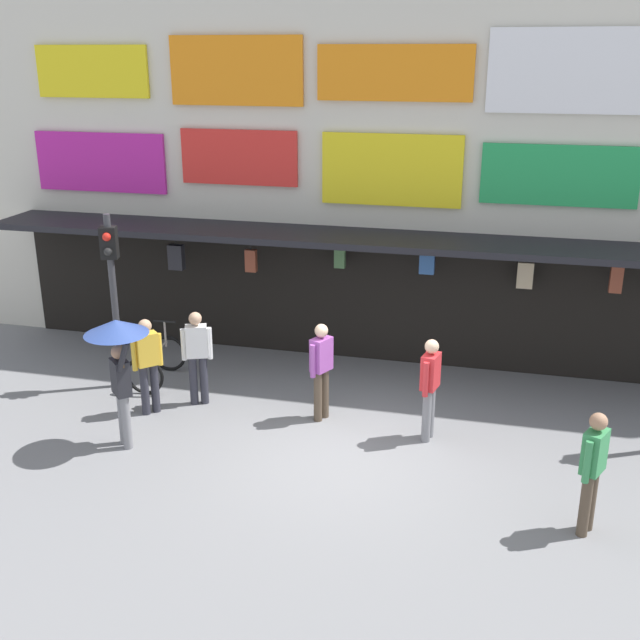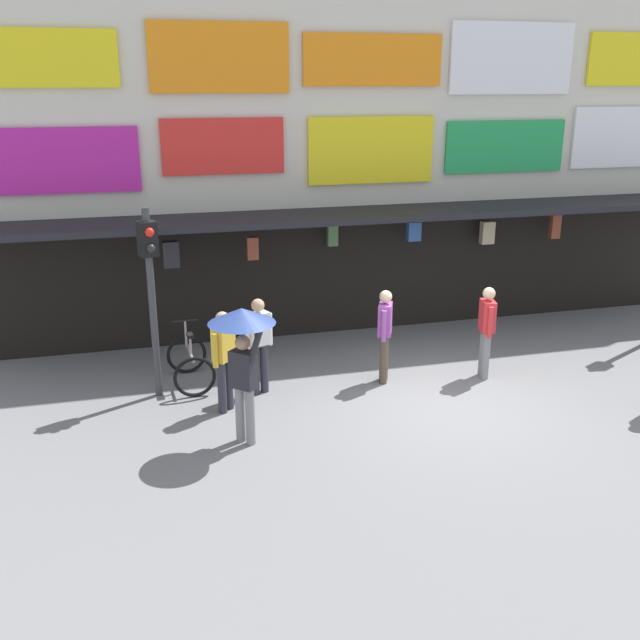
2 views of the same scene
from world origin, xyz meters
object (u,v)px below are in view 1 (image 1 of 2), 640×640
(bicycle_parked, at_px, (157,362))
(pedestrian_in_purple, at_px, (197,353))
(pedestrian_in_red, at_px, (430,384))
(pedestrian_with_umbrella, at_px, (118,347))
(pedestrian_in_blue, at_px, (593,467))
(pedestrian_in_black, at_px, (321,366))
(traffic_light_near, at_px, (112,274))
(pedestrian_in_white, at_px, (148,361))

(bicycle_parked, relative_size, pedestrian_in_purple, 0.71)
(bicycle_parked, xyz_separation_m, pedestrian_in_red, (5.12, -1.01, 0.55))
(bicycle_parked, distance_m, pedestrian_in_red, 5.25)
(pedestrian_with_umbrella, relative_size, pedestrian_in_blue, 1.24)
(pedestrian_in_purple, bearing_deg, pedestrian_with_umbrella, -106.99)
(pedestrian_in_purple, height_order, pedestrian_in_black, same)
(pedestrian_in_red, bearing_deg, bicycle_parked, 168.87)
(pedestrian_in_purple, bearing_deg, pedestrian_in_blue, -20.72)
(traffic_light_near, xyz_separation_m, pedestrian_with_umbrella, (1.16, -2.04, -0.50))
(traffic_light_near, bearing_deg, pedestrian_in_white, -40.95)
(traffic_light_near, xyz_separation_m, bicycle_parked, (0.57, 0.33, -1.75))
(pedestrian_in_black, bearing_deg, bicycle_parked, 167.52)
(pedestrian_in_blue, xyz_separation_m, pedestrian_in_black, (-4.04, 2.30, 0.00))
(pedestrian_with_umbrella, relative_size, pedestrian_in_white, 1.24)
(traffic_light_near, relative_size, pedestrian_in_black, 1.90)
(pedestrian_with_umbrella, height_order, pedestrian_in_blue, pedestrian_with_umbrella)
(pedestrian_in_purple, xyz_separation_m, pedestrian_in_white, (-0.66, -0.54, 0.00))
(bicycle_parked, bearing_deg, traffic_light_near, -149.97)
(pedestrian_in_white, bearing_deg, pedestrian_in_red, 2.53)
(pedestrian_in_black, bearing_deg, pedestrian_with_umbrella, -149.04)
(traffic_light_near, relative_size, pedestrian_in_blue, 1.90)
(traffic_light_near, height_order, pedestrian_in_white, traffic_light_near)
(bicycle_parked, bearing_deg, pedestrian_with_umbrella, -76.08)
(bicycle_parked, height_order, pedestrian_in_black, pedestrian_in_black)
(pedestrian_with_umbrella, bearing_deg, bicycle_parked, 103.92)
(pedestrian_in_black, bearing_deg, traffic_light_near, 174.05)
(pedestrian_with_umbrella, bearing_deg, pedestrian_in_black, 30.96)
(traffic_light_near, xyz_separation_m, pedestrian_in_red, (5.69, -0.68, -1.19))
(pedestrian_in_blue, bearing_deg, pedestrian_in_purple, 159.28)
(pedestrian_in_purple, relative_size, pedestrian_in_black, 1.00)
(pedestrian_in_red, bearing_deg, pedestrian_in_white, -177.47)
(pedestrian_in_white, bearing_deg, pedestrian_in_black, 9.51)
(pedestrian_in_purple, distance_m, pedestrian_with_umbrella, 1.91)
(pedestrian_in_purple, bearing_deg, pedestrian_in_black, -1.68)
(traffic_light_near, distance_m, pedestrian_in_black, 4.08)
(pedestrian_in_purple, height_order, pedestrian_in_blue, same)
(traffic_light_near, height_order, pedestrian_in_purple, traffic_light_near)
(pedestrian_in_blue, height_order, pedestrian_in_black, same)
(bicycle_parked, bearing_deg, pedestrian_in_blue, -22.41)
(pedestrian_with_umbrella, xyz_separation_m, pedestrian_in_blue, (6.77, -0.66, -0.69))
(pedestrian_in_purple, xyz_separation_m, pedestrian_in_black, (2.21, -0.06, 0.00))
(pedestrian_in_white, bearing_deg, traffic_light_near, 139.05)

